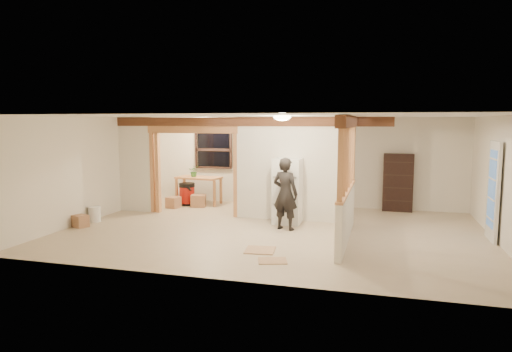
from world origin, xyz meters
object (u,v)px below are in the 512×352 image
(woman, at_px, (285,194))
(work_table, at_px, (199,190))
(refrigerator, at_px, (288,191))
(shop_vac, at_px, (187,194))
(bookshelf, at_px, (398,183))

(woman, relative_size, work_table, 1.27)
(refrigerator, height_order, work_table, refrigerator)
(work_table, bearing_deg, shop_vac, -131.91)
(woman, height_order, work_table, woman)
(work_table, relative_size, shop_vac, 1.97)
(shop_vac, relative_size, bookshelf, 0.42)
(refrigerator, relative_size, shop_vac, 2.38)
(work_table, distance_m, bookshelf, 5.55)
(bookshelf, bearing_deg, shop_vac, -173.23)
(refrigerator, relative_size, work_table, 1.21)
(shop_vac, bearing_deg, woman, -33.09)
(woman, bearing_deg, bookshelf, -115.08)
(refrigerator, xyz_separation_m, bookshelf, (2.53, 2.22, 0.00))
(work_table, height_order, shop_vac, work_table)
(refrigerator, bearing_deg, shop_vac, 154.84)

